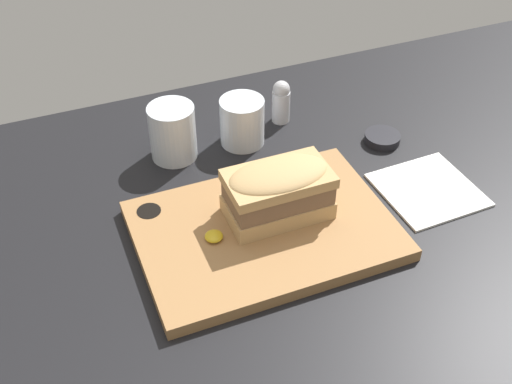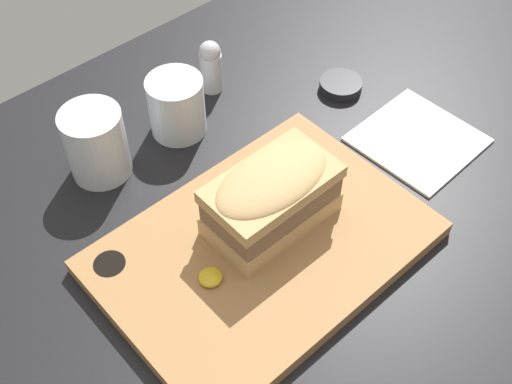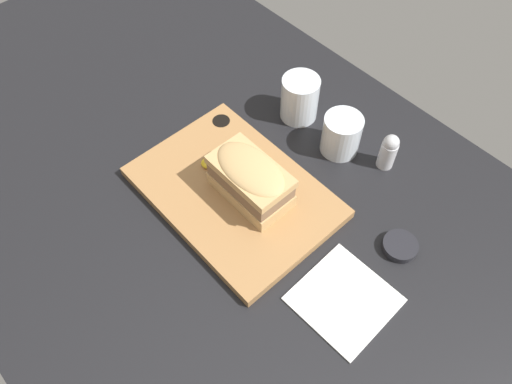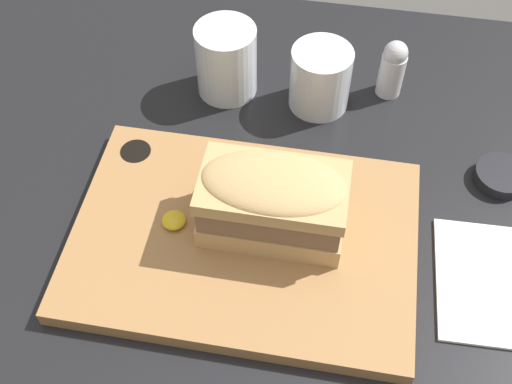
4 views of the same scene
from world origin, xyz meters
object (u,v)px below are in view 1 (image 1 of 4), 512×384
water_glass (173,135)px  condiment_dish (382,138)px  sandwich (278,190)px  salt_shaker (281,101)px  serving_board (264,230)px  wine_glass (242,124)px  napkin (428,190)px

water_glass → condiment_dish: bearing=-15.7°
sandwich → salt_shaker: sandwich is taller
salt_shaker → serving_board: bearing=-118.4°
sandwich → wine_glass: size_ratio=1.81×
sandwich → napkin: bearing=-4.7°
serving_board → sandwich: size_ratio=2.44×
sandwich → salt_shaker: size_ratio=1.87×
sandwich → napkin: (25.25, -2.07, -6.38)cm
napkin → salt_shaker: 30.65cm
salt_shaker → condiment_dish: (13.78, -12.76, -3.36)cm
napkin → salt_shaker: bearing=116.9°
wine_glass → serving_board: bearing=-103.6°
sandwich → salt_shaker: 27.68cm
serving_board → condiment_dish: 31.44cm
napkin → serving_board: bearing=179.1°
water_glass → wine_glass: bearing=-2.8°
napkin → salt_shaker: salt_shaker is taller
salt_shaker → condiment_dish: bearing=-42.8°
wine_glass → condiment_dish: (22.62, -9.17, -2.98)cm
sandwich → wine_glass: (2.68, 21.45, -2.85)cm
salt_shaker → napkin: bearing=-63.1°
water_glass → serving_board: bearing=-74.6°
sandwich → water_glass: 24.11cm
sandwich → water_glass: sandwich is taller
sandwich → napkin: sandwich is taller
serving_board → napkin: 28.16cm
serving_board → condiment_dish: size_ratio=5.93×
condiment_dish → salt_shaker: bearing=137.2°
napkin → water_glass: bearing=145.2°
wine_glass → salt_shaker: bearing=22.1°
sandwich → condiment_dish: (25.30, 12.28, -5.83)cm
sandwich → condiment_dish: size_ratio=2.43×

